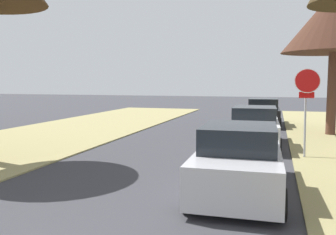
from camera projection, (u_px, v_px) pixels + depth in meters
The scene contains 5 objects.
stop_sign_far at pixel (307, 94), 11.78m from camera, with size 0.81×0.66×2.92m.
street_tree_right_far at pixel (335, 21), 16.59m from camera, with size 4.80×4.80×6.78m.
parked_sedan_silver at pixel (239, 161), 8.32m from camera, with size 2.04×4.45×1.57m.
parked_sedan_white at pixel (254, 128), 14.26m from camera, with size 2.04×4.45×1.57m.
parked_sedan_black at pixel (263, 113), 21.07m from camera, with size 2.04×4.45×1.57m.
Camera 1 is at (3.03, -2.18, 2.55)m, focal length 38.46 mm.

